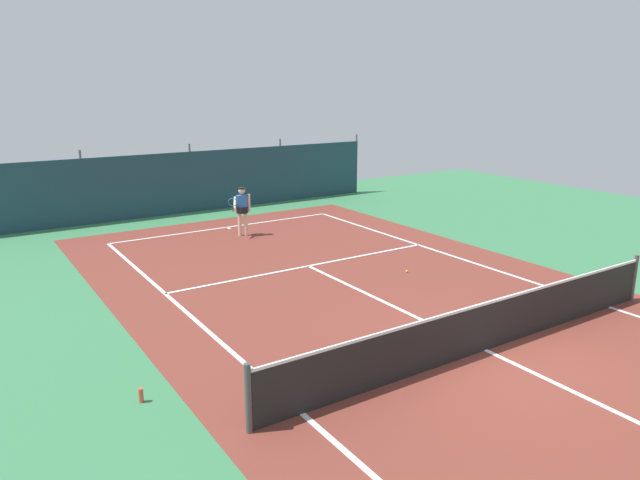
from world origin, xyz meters
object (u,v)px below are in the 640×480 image
(tennis_ball_near_player, at_px, (407,271))
(parked_car, at_px, (246,174))
(tennis_player, at_px, (242,208))
(water_bottle, at_px, (141,395))
(tennis_net, at_px, (487,326))

(tennis_ball_near_player, xyz_separation_m, parked_car, (1.86, 13.62, 0.81))
(tennis_player, distance_m, parked_car, 8.49)
(tennis_player, bearing_deg, water_bottle, 83.64)
(tennis_player, xyz_separation_m, parked_car, (3.84, 7.57, -0.12))
(parked_car, bearing_deg, tennis_player, 61.13)
(tennis_net, bearing_deg, parked_car, 78.10)
(water_bottle, bearing_deg, tennis_net, -15.65)
(tennis_net, relative_size, water_bottle, 42.17)
(parked_car, relative_size, water_bottle, 17.75)
(tennis_net, xyz_separation_m, parked_car, (3.81, 18.10, 0.33))
(tennis_ball_near_player, height_order, parked_car, parked_car)
(tennis_player, height_order, parked_car, parked_car)
(tennis_net, relative_size, tennis_ball_near_player, 153.33)
(tennis_ball_near_player, bearing_deg, water_bottle, -160.94)
(water_bottle, bearing_deg, tennis_ball_near_player, 19.06)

